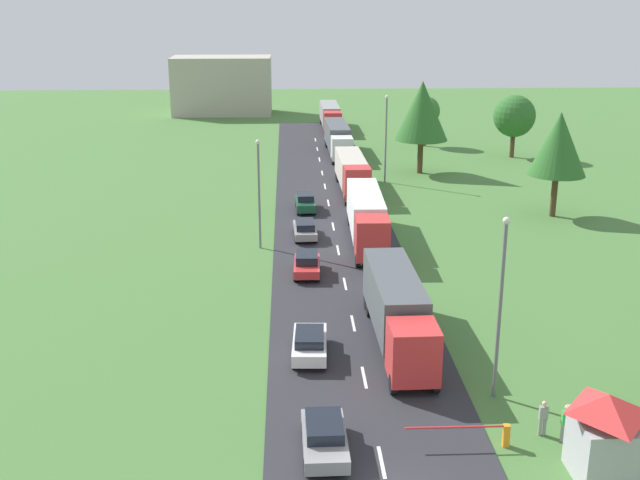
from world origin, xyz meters
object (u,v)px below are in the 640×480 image
object	(u,v)px
lamppost_second	(259,189)
tree_oak	(425,111)
tree_lime	(422,111)
car_fourth	(305,229)
car_fifth	(305,202)
person_third	(607,419)
distant_building	(222,85)
truck_lead	(397,308)
truck_fourth	(338,138)
person_second	(543,417)
person_lead	(566,422)
lamppost_third	(386,135)
barrier_gate	(488,433)
tree_elm	(514,116)
car_second	(310,343)
tree_ash	(559,144)
truck_third	(352,172)
truck_fifth	(330,115)
car_third	(307,264)
truck_second	(367,216)
car_lead	(324,437)
lamppost_lead	(501,300)
guard_booth	(604,436)

from	to	relation	value
lamppost_second	tree_oak	world-z (taller)	lamppost_second
tree_oak	tree_lime	bearing A→B (deg)	-101.29
car_fourth	car_fifth	distance (m)	8.37
person_third	distant_building	xyz separation A→B (m)	(-24.72, 100.57, 3.76)
truck_lead	person_third	bearing A→B (deg)	-51.27
truck_fourth	person_second	size ratio (longest dim) A/B	7.88
person_lead	person_third	bearing A→B (deg)	8.21
car_fifth	lamppost_third	size ratio (longest dim) A/B	0.47
barrier_gate	tree_elm	distance (m)	66.00
car_fifth	barrier_gate	xyz separation A→B (m)	(7.05, -39.33, -0.18)
truck_lead	lamppost_second	world-z (taller)	lamppost_second
person_third	car_second	bearing A→B (deg)	146.43
tree_elm	tree_ash	world-z (taller)	tree_ash
car_second	lamppost_third	bearing A→B (deg)	77.48
truck_third	person_lead	xyz separation A→B (m)	(5.70, -46.26, -1.11)
car_fourth	tree_oak	bearing A→B (deg)	67.53
tree_lime	truck_third	bearing A→B (deg)	-134.64
person_third	tree_elm	distance (m)	64.12
barrier_gate	person_third	distance (m)	5.51
tree_elm	person_second	bearing A→B (deg)	-104.44
lamppost_third	tree_lime	distance (m)	6.46
truck_fifth	lamppost_third	xyz separation A→B (m)	(3.94, -34.01, 2.99)
barrier_gate	car_third	bearing A→B (deg)	108.25
truck_third	barrier_gate	distance (m)	46.59
car_fourth	person_lead	size ratio (longest dim) A/B	2.43
truck_lead	lamppost_third	bearing A→B (deg)	83.97
truck_fourth	truck_fifth	bearing A→B (deg)	89.73
truck_fourth	person_third	distance (m)	65.63
truck_second	car_lead	distance (m)	30.46
person_second	truck_fourth	bearing A→B (deg)	94.46
car_fourth	person_second	bearing A→B (deg)	-71.71
lamppost_lead	distant_building	xyz separation A→B (m)	(-20.65, 96.67, -0.45)
person_second	tree_oak	world-z (taller)	tree_oak
truck_lead	distant_building	xyz separation A→B (m)	(-16.65, 90.51, 2.45)
truck_fifth	car_lead	distance (m)	84.97
lamppost_second	distant_building	size ratio (longest dim) A/B	0.53
tree_oak	guard_booth	bearing A→B (deg)	-94.09
car_second	tree_elm	world-z (taller)	tree_elm
truck_fifth	person_second	xyz separation A→B (m)	(4.98, -83.74, -1.17)
truck_lead	barrier_gate	distance (m)	11.02
car_third	tree_elm	bearing A→B (deg)	57.44
barrier_gate	person_second	world-z (taller)	person_second
car_third	tree_lime	size ratio (longest dim) A/B	0.41
truck_third	person_lead	distance (m)	46.63
tree_oak	truck_third	bearing A→B (deg)	-115.12
person_second	person_third	xyz separation A→B (m)	(2.81, -0.27, -0.01)
car_second	guard_booth	world-z (taller)	guard_booth
barrier_gate	person_third	world-z (taller)	person_third
car_fourth	person_third	bearing A→B (deg)	-67.22
person_third	car_fourth	bearing A→B (deg)	112.78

